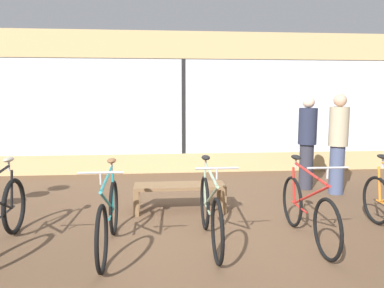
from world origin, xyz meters
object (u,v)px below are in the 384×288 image
Objects in this scene: bicycle_left at (109,217)px; customer_near_rack at (338,142)px; bicycle_right at (307,210)px; display_bench at (180,189)px; customer_by_window at (307,140)px; bicycle_center at (210,211)px.

bicycle_left is 4.42m from customer_near_rack.
bicycle_right is 1.26× the size of display_bench.
customer_by_window is at bearing 135.39° from customer_near_rack.
customer_by_window is (0.99, 2.49, 0.55)m from bicycle_right.
bicycle_left is 1.26× the size of display_bench.
bicycle_center is 0.98× the size of customer_near_rack.
bicycle_right is 2.00m from display_bench.
customer_near_rack reaches higher than display_bench.
customer_near_rack is (2.91, 0.76, 0.61)m from display_bench.
customer_near_rack is 1.02× the size of customer_by_window.
customer_near_rack is at bearing 14.68° from display_bench.
customer_near_rack is (3.81, 2.16, 0.57)m from bicycle_left.
display_bench is (-0.29, 1.31, -0.05)m from bicycle_center.
bicycle_left is 2.41m from bicycle_right.
bicycle_left is 0.99× the size of bicycle_center.
bicycle_left is 1.20m from bicycle_center.
customer_near_rack reaches higher than customer_by_window.
bicycle_center is 1.21m from bicycle_right.
bicycle_left reaches higher than display_bench.
bicycle_center is at bearing -131.71° from customer_by_window.
bicycle_center is at bearing 179.58° from bicycle_right.
bicycle_left is 0.97× the size of customer_near_rack.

